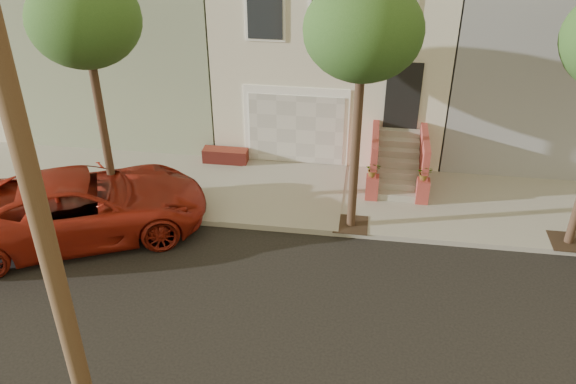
# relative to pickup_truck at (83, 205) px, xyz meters

# --- Properties ---
(ground) EXTENTS (90.00, 90.00, 0.00)m
(ground) POSITION_rel_pickup_truck_xyz_m (5.80, -2.73, -0.87)
(ground) COLOR black
(ground) RESTS_ON ground
(sidewalk) EXTENTS (40.00, 3.70, 0.15)m
(sidewalk) POSITION_rel_pickup_truck_xyz_m (5.80, 2.62, -0.79)
(sidewalk) COLOR gray
(sidewalk) RESTS_ON ground
(house_row) EXTENTS (33.10, 11.70, 7.00)m
(house_row) POSITION_rel_pickup_truck_xyz_m (5.81, 8.46, 2.78)
(house_row) COLOR #B8B19D
(house_row) RESTS_ON sidewalk
(tree_left) EXTENTS (2.70, 2.57, 6.30)m
(tree_left) POSITION_rel_pickup_truck_xyz_m (0.30, 1.17, 4.39)
(tree_left) COLOR #2D2116
(tree_left) RESTS_ON sidewalk
(tree_mid) EXTENTS (2.70, 2.57, 6.30)m
(tree_mid) POSITION_rel_pickup_truck_xyz_m (6.80, 1.17, 4.39)
(tree_mid) COLOR #2D2116
(tree_mid) RESTS_ON sidewalk
(pickup_truck) EXTENTS (6.86, 5.20, 1.73)m
(pickup_truck) POSITION_rel_pickup_truck_xyz_m (0.00, 0.00, 0.00)
(pickup_truck) COLOR maroon
(pickup_truck) RESTS_ON ground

